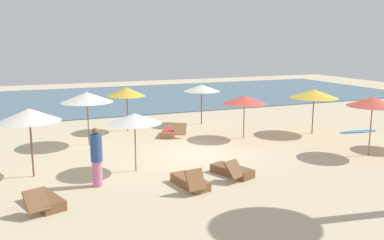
% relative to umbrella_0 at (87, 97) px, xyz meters
% --- Properties ---
extents(ground_plane, '(60.00, 60.00, 0.00)m').
position_rel_umbrella_0_xyz_m(ground_plane, '(3.84, -3.02, -2.10)').
color(ground_plane, beige).
extents(ocean_water, '(48.00, 16.00, 0.06)m').
position_rel_umbrella_0_xyz_m(ocean_water, '(3.84, 13.98, -2.07)').
color(ocean_water, '#476B7F').
rests_on(ocean_water, ground_plane).
extents(umbrella_0, '(2.23, 2.23, 2.31)m').
position_rel_umbrella_0_xyz_m(umbrella_0, '(0.00, 0.00, 0.00)').
color(umbrella_0, brown).
rests_on(umbrella_0, ground_plane).
extents(umbrella_2, '(2.01, 2.01, 2.31)m').
position_rel_umbrella_0_xyz_m(umbrella_2, '(-2.37, -3.63, -0.00)').
color(umbrella_2, brown).
rests_on(umbrella_2, ground_plane).
extents(umbrella_3, '(1.86, 1.86, 2.20)m').
position_rel_umbrella_0_xyz_m(umbrella_3, '(2.23, 2.10, -0.11)').
color(umbrella_3, brown).
rests_on(umbrella_3, ground_plane).
extents(umbrella_4, '(1.85, 1.85, 2.04)m').
position_rel_umbrella_0_xyz_m(umbrella_4, '(0.95, -4.37, -0.23)').
color(umbrella_4, olive).
rests_on(umbrella_4, ground_plane).
extents(umbrella_5, '(1.97, 1.97, 2.15)m').
position_rel_umbrella_0_xyz_m(umbrella_5, '(6.34, 2.26, -0.12)').
color(umbrella_5, brown).
rests_on(umbrella_5, ground_plane).
extents(umbrella_6, '(2.29, 2.29, 2.17)m').
position_rel_umbrella_0_xyz_m(umbrella_6, '(10.45, -1.85, -0.14)').
color(umbrella_6, brown).
rests_on(umbrella_6, ground_plane).
extents(umbrella_7, '(2.02, 2.02, 2.00)m').
position_rel_umbrella_0_xyz_m(umbrella_7, '(6.86, -1.44, -0.28)').
color(umbrella_7, olive).
rests_on(umbrella_7, ground_plane).
extents(umbrella_8, '(1.98, 1.98, 2.34)m').
position_rel_umbrella_0_xyz_m(umbrella_8, '(10.03, -5.89, 0.05)').
color(umbrella_8, olive).
rests_on(umbrella_8, ground_plane).
extents(lounger_2, '(1.11, 1.79, 0.69)m').
position_rel_umbrella_0_xyz_m(lounger_2, '(-2.18, -6.47, -1.93)').
color(lounger_2, brown).
rests_on(lounger_2, ground_plane).
extents(lounger_3, '(0.84, 1.70, 0.75)m').
position_rel_umbrella_0_xyz_m(lounger_3, '(2.12, -6.58, -1.92)').
color(lounger_3, brown).
rests_on(lounger_3, ground_plane).
extents(lounger_5, '(1.32, 1.78, 0.67)m').
position_rel_umbrella_0_xyz_m(lounger_5, '(3.86, 0.32, -1.92)').
color(lounger_5, olive).
rests_on(lounger_5, ground_plane).
extents(lounger_6, '(1.18, 1.79, 0.68)m').
position_rel_umbrella_0_xyz_m(lounger_6, '(3.84, -6.08, -1.93)').
color(lounger_6, brown).
rests_on(lounger_6, ground_plane).
extents(person_1, '(0.39, 0.39, 1.87)m').
position_rel_umbrella_0_xyz_m(person_1, '(-0.54, -5.38, -1.16)').
color(person_1, '#D17299').
rests_on(person_1, ground_plane).
extents(surfboard, '(2.16, 0.62, 0.07)m').
position_rel_umbrella_0_xyz_m(surfboard, '(12.80, -2.47, -2.06)').
color(surfboard, '#338CCC').
rests_on(surfboard, ground_plane).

